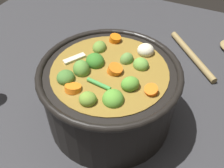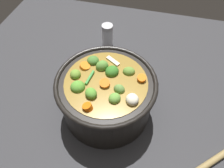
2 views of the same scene
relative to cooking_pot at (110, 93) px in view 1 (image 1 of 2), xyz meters
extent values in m
plane|color=#2D2D30|center=(0.00, 0.00, -0.07)|extent=(1.10, 1.10, 0.00)
cylinder|color=black|center=(0.00, 0.00, -0.01)|extent=(0.25, 0.25, 0.13)
torus|color=black|center=(0.00, 0.00, 0.06)|extent=(0.26, 0.26, 0.01)
cylinder|color=olive|center=(0.00, 0.00, 0.00)|extent=(0.21, 0.21, 0.12)
ellipsoid|color=#44742F|center=(-0.05, 0.06, 0.06)|extent=(0.04, 0.04, 0.02)
ellipsoid|color=#347424|center=(0.01, 0.03, 0.06)|extent=(0.05, 0.05, 0.03)
ellipsoid|color=#63993B|center=(0.03, -0.05, 0.06)|extent=(0.04, 0.04, 0.03)
ellipsoid|color=olive|center=(-0.08, 0.00, 0.06)|extent=(0.04, 0.04, 0.02)
ellipsoid|color=#5C873B|center=(0.04, -0.02, 0.06)|extent=(0.03, 0.03, 0.03)
ellipsoid|color=#549530|center=(-0.06, -0.04, 0.06)|extent=(0.05, 0.05, 0.03)
ellipsoid|color=#569530|center=(-0.02, -0.05, 0.07)|extent=(0.04, 0.04, 0.03)
ellipsoid|color=olive|center=(0.05, 0.05, 0.06)|extent=(0.04, 0.03, 0.02)
ellipsoid|color=#578A36|center=(-0.02, 0.04, 0.06)|extent=(0.05, 0.04, 0.03)
cylinder|color=orange|center=(-0.07, 0.04, 0.06)|extent=(0.03, 0.03, 0.02)
cylinder|color=orange|center=(0.00, -0.01, 0.06)|extent=(0.03, 0.03, 0.02)
cylinder|color=#E65E0D|center=(-0.02, -0.08, 0.06)|extent=(0.03, 0.03, 0.02)
cylinder|color=orange|center=(0.09, 0.03, 0.06)|extent=(0.02, 0.03, 0.02)
ellipsoid|color=beige|center=(0.07, -0.04, 0.07)|extent=(0.04, 0.04, 0.03)
cylinder|color=#40933F|center=(-0.04, 0.00, 0.06)|extent=(0.01, 0.05, 0.01)
cube|color=beige|center=(0.00, 0.07, 0.06)|extent=(0.04, 0.03, 0.01)
cylinder|color=olive|center=(0.27, -0.11, -0.06)|extent=(0.16, 0.15, 0.02)
camera|label=1|loc=(-0.32, -0.15, 0.37)|focal=42.07mm
camera|label=2|loc=(0.09, -0.31, 0.47)|focal=33.14mm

